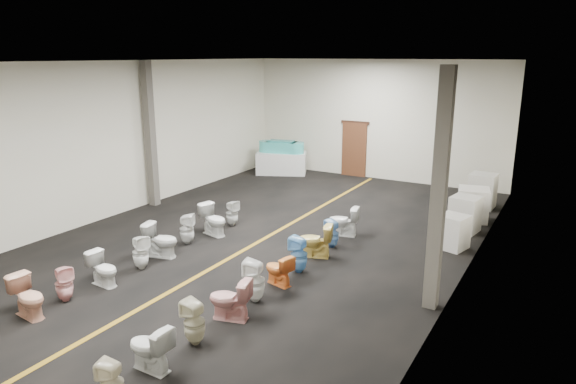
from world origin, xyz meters
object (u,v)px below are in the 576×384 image
(toilet_right_0, at_px, (112,384))
(toilet_right_3, at_px, (230,299))
(toilet_left_9, at_px, (232,213))
(toilet_right_9, at_px, (344,221))
(toilet_left_4, at_px, (104,269))
(toilet_right_4, at_px, (255,281))
(toilet_left_5, at_px, (141,252))
(toilet_right_2, at_px, (194,322))
(toilet_right_1, at_px, (150,348))
(appliance_crate_b, at_px, (465,214))
(toilet_right_8, at_px, (332,234))
(toilet_right_5, at_px, (279,269))
(toilet_left_7, at_px, (187,229))
(appliance_crate_c, at_px, (473,204))
(appliance_crate_d, at_px, (482,191))
(toilet_right_7, at_px, (315,241))
(display_table, at_px, (281,163))
(toilet_left_2, at_px, (28,297))
(bathtub, at_px, (281,147))
(toilet_right_6, at_px, (299,255))
(appliance_crate_a, at_px, (453,232))
(toilet_left_6, at_px, (161,240))
(toilet_left_3, at_px, (64,284))
(toilet_left_8, at_px, (214,220))

(toilet_right_0, distance_m, toilet_right_3, 2.75)
(toilet_left_9, bearing_deg, toilet_right_9, -67.93)
(toilet_left_4, bearing_deg, toilet_right_3, -83.58)
(toilet_right_3, distance_m, toilet_right_4, 0.81)
(toilet_left_5, height_order, toilet_right_2, toilet_left_5)
(toilet_right_1, bearing_deg, toilet_right_9, -179.77)
(appliance_crate_b, distance_m, toilet_right_8, 3.88)
(toilet_left_4, relative_size, toilet_right_9, 0.90)
(toilet_right_5, bearing_deg, appliance_crate_b, 168.61)
(toilet_left_7, bearing_deg, toilet_right_5, -128.88)
(toilet_left_7, bearing_deg, appliance_crate_c, -69.83)
(appliance_crate_b, xyz_separation_m, appliance_crate_c, (0.00, 1.11, -0.01))
(appliance_crate_c, xyz_separation_m, appliance_crate_d, (0.00, 1.48, 0.07))
(toilet_left_9, bearing_deg, toilet_right_7, -99.19)
(toilet_right_3, bearing_deg, toilet_left_5, -120.12)
(toilet_left_7, relative_size, toilet_right_9, 0.99)
(appliance_crate_b, height_order, toilet_left_4, appliance_crate_b)
(display_table, height_order, toilet_left_2, display_table)
(appliance_crate_d, relative_size, toilet_right_7, 1.34)
(bathtub, bearing_deg, toilet_right_6, -68.42)
(toilet_left_7, relative_size, toilet_right_1, 1.05)
(appliance_crate_b, bearing_deg, toilet_right_9, -144.46)
(appliance_crate_a, relative_size, toilet_right_5, 1.25)
(toilet_left_4, height_order, toilet_right_5, toilet_left_4)
(toilet_left_6, relative_size, toilet_right_2, 1.05)
(toilet_right_3, bearing_deg, bathtub, -168.48)
(toilet_right_7, relative_size, toilet_right_8, 1.14)
(toilet_left_3, bearing_deg, toilet_right_6, -26.72)
(toilet_right_0, distance_m, toilet_right_6, 5.20)
(toilet_right_5, bearing_deg, bathtub, -134.92)
(toilet_left_4, distance_m, toilet_right_0, 4.10)
(appliance_crate_c, relative_size, toilet_left_7, 1.20)
(toilet_left_3, bearing_deg, appliance_crate_b, -19.28)
(toilet_left_9, xyz_separation_m, toilet_right_2, (3.05, -5.28, 0.03))
(toilet_left_2, height_order, toilet_left_5, toilet_left_5)
(toilet_left_8, bearing_deg, appliance_crate_d, -29.54)
(toilet_right_3, bearing_deg, toilet_right_9, 165.93)
(toilet_right_2, height_order, toilet_right_9, toilet_right_9)
(appliance_crate_d, distance_m, toilet_right_7, 6.80)
(toilet_right_1, bearing_deg, toilet_right_6, 178.18)
(bathtub, distance_m, toilet_right_3, 11.87)
(toilet_left_2, bearing_deg, toilet_right_1, -86.47)
(display_table, relative_size, appliance_crate_c, 2.06)
(toilet_right_4, relative_size, toilet_right_8, 1.21)
(bathtub, bearing_deg, toilet_left_7, -87.44)
(toilet_right_9, bearing_deg, toilet_right_7, -10.77)
(toilet_left_4, bearing_deg, toilet_right_8, -32.47)
(toilet_right_7, relative_size, toilet_right_9, 1.02)
(toilet_left_4, xyz_separation_m, toilet_right_8, (3.20, 4.34, -0.00))
(toilet_left_5, height_order, toilet_right_7, toilet_right_7)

